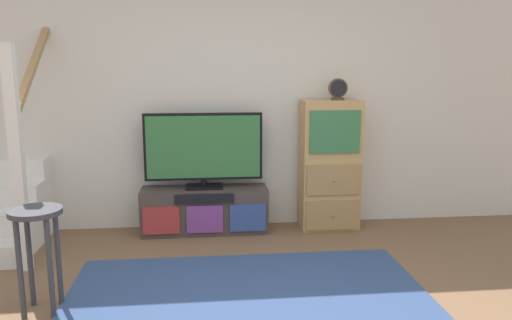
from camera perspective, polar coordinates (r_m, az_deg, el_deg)
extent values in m
cube|color=beige|center=(5.06, -2.73, 7.57)|extent=(6.40, 0.12, 2.70)
cube|color=navy|center=(3.59, -0.73, -16.15)|extent=(2.60, 1.80, 0.01)
cube|color=#423833|center=(4.99, -5.89, -5.71)|extent=(1.24, 0.36, 0.44)
cube|color=maroon|center=(4.83, -10.81, -6.83)|extent=(0.35, 0.02, 0.27)
cube|color=#70387F|center=(4.82, -5.88, -6.76)|extent=(0.35, 0.02, 0.27)
cube|color=#2D4784|center=(4.83, -0.94, -6.63)|extent=(0.35, 0.02, 0.27)
cube|color=black|center=(4.76, -5.92, -4.44)|extent=(0.56, 0.02, 0.09)
cube|color=black|center=(4.95, -5.95, -3.05)|extent=(0.36, 0.22, 0.02)
cylinder|color=black|center=(4.94, -5.96, -2.58)|extent=(0.05, 0.05, 0.06)
cube|color=black|center=(4.87, -6.04, 1.54)|extent=(1.15, 0.05, 0.66)
cube|color=#2D6B38|center=(4.84, -6.04, 1.48)|extent=(1.10, 0.01, 0.61)
cube|color=tan|center=(5.05, 8.41, -0.55)|extent=(0.58, 0.34, 1.30)
cube|color=#9C7949|center=(5.00, 8.77, -6.26)|extent=(0.53, 0.02, 0.30)
sphere|color=olive|center=(4.98, 8.82, -6.32)|extent=(0.03, 0.03, 0.03)
cube|color=#9C7949|center=(4.91, 8.89, -2.26)|extent=(0.53, 0.02, 0.30)
sphere|color=olive|center=(4.89, 8.94, -2.31)|extent=(0.03, 0.03, 0.03)
cube|color=#337042|center=(4.82, 9.05, 3.20)|extent=(0.49, 0.02, 0.41)
cube|color=#4C3823|center=(4.96, 9.33, 6.93)|extent=(0.11, 0.08, 0.02)
cylinder|color=brown|center=(4.96, 9.37, 8.14)|extent=(0.19, 0.04, 0.19)
cylinder|color=black|center=(4.93, 9.45, 8.12)|extent=(0.16, 0.01, 0.16)
cube|color=silver|center=(5.42, -27.06, -3.79)|extent=(0.90, 0.26, 0.76)
cube|color=silver|center=(5.64, -26.22, -2.20)|extent=(0.90, 0.26, 0.95)
cube|color=silver|center=(4.31, -25.70, -0.08)|extent=(0.09, 0.09, 1.80)
cube|color=#9E7547|center=(4.86, -23.91, 10.68)|extent=(0.06, 1.33, 0.99)
cylinder|color=#333338|center=(3.61, -25.43, -11.28)|extent=(0.04, 0.04, 0.68)
cylinder|color=#333338|center=(3.55, -22.53, -11.41)|extent=(0.04, 0.04, 0.68)
cylinder|color=#333338|center=(3.77, -24.49, -10.25)|extent=(0.04, 0.04, 0.68)
cylinder|color=#333338|center=(3.72, -21.71, -10.35)|extent=(0.04, 0.04, 0.68)
cylinder|color=#333338|center=(3.55, -23.97, -5.43)|extent=(0.34, 0.34, 0.03)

